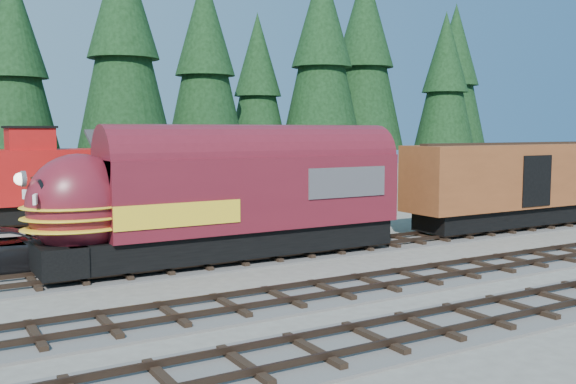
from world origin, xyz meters
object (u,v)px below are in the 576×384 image
depot (230,176)px  boxcar (514,182)px  pickup_truck_a (11,250)px  caboose (13,182)px  locomotive (220,203)px

depot → boxcar: size_ratio=0.97×
depot → boxcar: depot is taller
depot → pickup_truck_a: depot is taller
boxcar → pickup_truck_a: (-24.08, 2.74, -1.70)m
boxcar → caboose: size_ratio=1.37×
caboose → pickup_truck_a: size_ratio=1.62×
locomotive → caboose: size_ratio=1.57×
depot → locomotive: bearing=-118.7°
caboose → boxcar: bearing=-32.0°
boxcar → depot: bearing=153.9°
locomotive → boxcar: boxcar is taller
caboose → pickup_truck_a: 11.51m
depot → caboose: caboose is taller
depot → boxcar: 14.78m
depot → pickup_truck_a: size_ratio=2.15×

